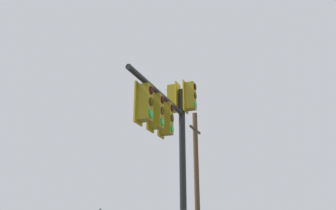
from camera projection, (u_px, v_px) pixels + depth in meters
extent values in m
cylinder|color=black|center=(183.00, 188.00, 9.65)|extent=(0.20, 0.20, 6.24)
cylinder|color=black|center=(160.00, 94.00, 8.85)|extent=(0.16, 3.61, 0.14)
cube|color=olive|center=(190.00, 96.00, 10.51)|extent=(0.30, 0.30, 0.90)
cube|color=#B29319|center=(185.00, 97.00, 10.57)|extent=(0.04, 0.44, 1.04)
cylinder|color=#360503|center=(195.00, 87.00, 10.55)|extent=(0.03, 0.20, 0.20)
cylinder|color=#3C2703|center=(195.00, 96.00, 10.45)|extent=(0.03, 0.20, 0.20)
cylinder|color=green|center=(196.00, 104.00, 10.35)|extent=(0.03, 0.20, 0.20)
cube|color=olive|center=(173.00, 99.00, 10.72)|extent=(0.30, 0.30, 0.90)
cube|color=#B29319|center=(178.00, 98.00, 10.66)|extent=(0.04, 0.44, 1.04)
cylinder|color=#360503|center=(168.00, 91.00, 10.88)|extent=(0.03, 0.20, 0.20)
cylinder|color=#3C2703|center=(168.00, 99.00, 10.78)|extent=(0.03, 0.20, 0.20)
cylinder|color=green|center=(168.00, 108.00, 10.68)|extent=(0.03, 0.20, 0.20)
cube|color=olive|center=(167.00, 119.00, 9.11)|extent=(0.31, 0.31, 0.90)
cube|color=#B29319|center=(161.00, 119.00, 9.16)|extent=(0.06, 0.44, 1.04)
cylinder|color=#360503|center=(172.00, 108.00, 9.15)|extent=(0.04, 0.20, 0.20)
cylinder|color=#3C2703|center=(172.00, 118.00, 9.05)|extent=(0.04, 0.20, 0.20)
cylinder|color=green|center=(172.00, 129.00, 8.95)|extent=(0.04, 0.20, 0.20)
cube|color=olive|center=(157.00, 111.00, 8.49)|extent=(0.31, 0.31, 0.90)
cube|color=#B29319|center=(151.00, 112.00, 8.55)|extent=(0.06, 0.44, 1.04)
cylinder|color=#360503|center=(163.00, 100.00, 8.54)|extent=(0.04, 0.20, 0.20)
cylinder|color=#3C2703|center=(163.00, 111.00, 8.44)|extent=(0.04, 0.20, 0.20)
cylinder|color=green|center=(163.00, 122.00, 8.34)|extent=(0.04, 0.20, 0.20)
cube|color=olive|center=(145.00, 103.00, 7.88)|extent=(0.31, 0.31, 0.90)
cube|color=#B29319|center=(139.00, 103.00, 7.93)|extent=(0.05, 0.44, 1.04)
cylinder|color=#360503|center=(152.00, 90.00, 7.93)|extent=(0.04, 0.20, 0.20)
cylinder|color=#3C2703|center=(151.00, 102.00, 7.82)|extent=(0.04, 0.20, 0.20)
cylinder|color=green|center=(151.00, 114.00, 7.72)|extent=(0.04, 0.20, 0.20)
cylinder|color=#4C3823|center=(197.00, 182.00, 20.75)|extent=(0.33, 0.33, 9.15)
cube|color=#4C3823|center=(195.00, 130.00, 21.90)|extent=(0.14, 2.05, 0.12)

